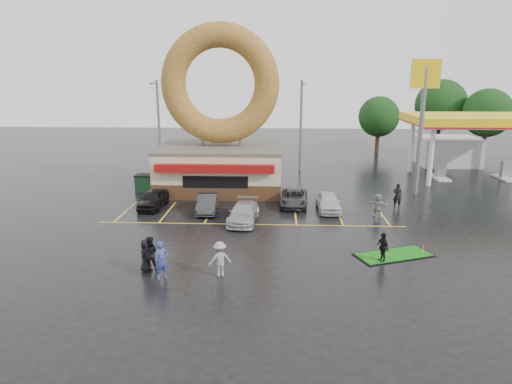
{
  "coord_description": "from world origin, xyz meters",
  "views": [
    {
      "loc": [
        1.71,
        -24.64,
        9.31
      ],
      "look_at": [
        0.38,
        3.28,
        2.2
      ],
      "focal_mm": 32.0,
      "sensor_mm": 36.0,
      "label": 1
    }
  ],
  "objects_px": {
    "streetlight_mid": "(301,123)",
    "car_white": "(328,202)",
    "car_black": "(153,199)",
    "car_grey": "(294,198)",
    "car_silver": "(244,213)",
    "person_blue": "(161,260)",
    "car_dgrey": "(207,203)",
    "dumpster": "(147,183)",
    "streetlight_right": "(421,123)",
    "streetlight_left": "(159,124)",
    "shell_sign": "(423,102)",
    "putting_green": "(394,255)",
    "person_cameraman": "(383,247)",
    "donut_shop": "(221,136)",
    "gas_station": "(464,135)"
  },
  "relations": [
    {
      "from": "shell_sign",
      "to": "streetlight_mid",
      "type": "bearing_deg",
      "value": 135.27
    },
    {
      "from": "car_dgrey",
      "to": "streetlight_right",
      "type": "bearing_deg",
      "value": 36.3
    },
    {
      "from": "car_black",
      "to": "putting_green",
      "type": "distance_m",
      "value": 17.45
    },
    {
      "from": "streetlight_mid",
      "to": "car_white",
      "type": "xyz_separation_m",
      "value": [
        1.36,
        -14.14,
        -4.12
      ]
    },
    {
      "from": "car_white",
      "to": "dumpster",
      "type": "xyz_separation_m",
      "value": [
        -14.46,
        5.1,
        -0.01
      ]
    },
    {
      "from": "streetlight_mid",
      "to": "putting_green",
      "type": "xyz_separation_m",
      "value": [
        3.99,
        -22.44,
        -4.75
      ]
    },
    {
      "from": "person_cameraman",
      "to": "putting_green",
      "type": "bearing_deg",
      "value": 116.25
    },
    {
      "from": "shell_sign",
      "to": "person_blue",
      "type": "height_order",
      "value": "shell_sign"
    },
    {
      "from": "streetlight_left",
      "to": "car_silver",
      "type": "distance_m",
      "value": 19.09
    },
    {
      "from": "streetlight_right",
      "to": "car_grey",
      "type": "bearing_deg",
      "value": -133.15
    },
    {
      "from": "dumpster",
      "to": "streetlight_right",
      "type": "bearing_deg",
      "value": 22.12
    },
    {
      "from": "streetlight_left",
      "to": "person_blue",
      "type": "height_order",
      "value": "streetlight_left"
    },
    {
      "from": "streetlight_left",
      "to": "car_white",
      "type": "bearing_deg",
      "value": -40.55
    },
    {
      "from": "streetlight_mid",
      "to": "streetlight_left",
      "type": "bearing_deg",
      "value": -175.91
    },
    {
      "from": "car_dgrey",
      "to": "person_blue",
      "type": "bearing_deg",
      "value": -95.88
    },
    {
      "from": "streetlight_right",
      "to": "putting_green",
      "type": "xyz_separation_m",
      "value": [
        -8.01,
        -23.44,
        -4.75
      ]
    },
    {
      "from": "car_dgrey",
      "to": "car_white",
      "type": "distance_m",
      "value": 8.58
    },
    {
      "from": "car_black",
      "to": "car_grey",
      "type": "height_order",
      "value": "car_black"
    },
    {
      "from": "dumpster",
      "to": "putting_green",
      "type": "bearing_deg",
      "value": -37.79
    },
    {
      "from": "shell_sign",
      "to": "dumpster",
      "type": "bearing_deg",
      "value": -179.67
    },
    {
      "from": "car_white",
      "to": "dumpster",
      "type": "bearing_deg",
      "value": 159.49
    },
    {
      "from": "shell_sign",
      "to": "streetlight_left",
      "type": "bearing_deg",
      "value": 161.01
    },
    {
      "from": "person_cameraman",
      "to": "car_black",
      "type": "bearing_deg",
      "value": -143.19
    },
    {
      "from": "car_black",
      "to": "car_dgrey",
      "type": "xyz_separation_m",
      "value": [
        4.09,
        -0.86,
        -0.04
      ]
    },
    {
      "from": "car_silver",
      "to": "shell_sign",
      "type": "bearing_deg",
      "value": 35.43
    },
    {
      "from": "donut_shop",
      "to": "car_white",
      "type": "bearing_deg",
      "value": -36.54
    },
    {
      "from": "car_white",
      "to": "dumpster",
      "type": "relative_size",
      "value": 2.16
    },
    {
      "from": "streetlight_mid",
      "to": "person_blue",
      "type": "xyz_separation_m",
      "value": [
        -7.69,
        -25.81,
        -3.86
      ]
    },
    {
      "from": "streetlight_right",
      "to": "car_silver",
      "type": "distance_m",
      "value": 24.75
    },
    {
      "from": "car_black",
      "to": "car_white",
      "type": "bearing_deg",
      "value": 1.66
    },
    {
      "from": "car_silver",
      "to": "person_blue",
      "type": "xyz_separation_m",
      "value": [
        -3.23,
        -8.81,
        0.29
      ]
    },
    {
      "from": "shell_sign",
      "to": "streetlight_right",
      "type": "bearing_deg",
      "value": 73.17
    },
    {
      "from": "gas_station",
      "to": "streetlight_left",
      "type": "bearing_deg",
      "value": -178.05
    },
    {
      "from": "car_silver",
      "to": "streetlight_right",
      "type": "bearing_deg",
      "value": 51.99
    },
    {
      "from": "streetlight_left",
      "to": "streetlight_right",
      "type": "height_order",
      "value": "same"
    },
    {
      "from": "car_silver",
      "to": "putting_green",
      "type": "relative_size",
      "value": 0.97
    },
    {
      "from": "donut_shop",
      "to": "streetlight_mid",
      "type": "relative_size",
      "value": 1.5
    },
    {
      "from": "streetlight_mid",
      "to": "person_cameraman",
      "type": "relative_size",
      "value": 5.68
    },
    {
      "from": "car_silver",
      "to": "putting_green",
      "type": "xyz_separation_m",
      "value": [
        8.45,
        -5.43,
        -0.59
      ]
    },
    {
      "from": "shell_sign",
      "to": "putting_green",
      "type": "bearing_deg",
      "value": -110.34
    },
    {
      "from": "car_black",
      "to": "car_grey",
      "type": "bearing_deg",
      "value": 8.35
    },
    {
      "from": "streetlight_mid",
      "to": "car_black",
      "type": "distance_m",
      "value": 18.43
    },
    {
      "from": "car_black",
      "to": "car_white",
      "type": "relative_size",
      "value": 1.0
    },
    {
      "from": "streetlight_mid",
      "to": "putting_green",
      "type": "distance_m",
      "value": 23.28
    },
    {
      "from": "donut_shop",
      "to": "car_white",
      "type": "distance_m",
      "value": 11.08
    },
    {
      "from": "person_cameraman",
      "to": "dumpster",
      "type": "bearing_deg",
      "value": -151.59
    },
    {
      "from": "car_silver",
      "to": "car_white",
      "type": "bearing_deg",
      "value": 30.62
    },
    {
      "from": "dumpster",
      "to": "putting_green",
      "type": "relative_size",
      "value": 0.4
    },
    {
      "from": "streetlight_mid",
      "to": "car_dgrey",
      "type": "distance_m",
      "value": 17.01
    },
    {
      "from": "person_blue",
      "to": "gas_station",
      "type": "bearing_deg",
      "value": 10.72
    }
  ]
}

